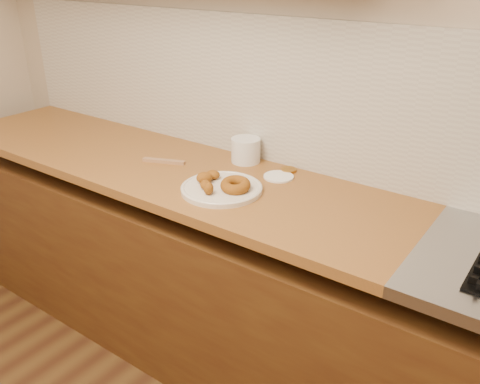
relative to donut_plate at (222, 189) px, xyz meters
name	(u,v)px	position (x,y,z in m)	size (l,w,h in m)	color
wall_back	(332,61)	(0.23, 0.39, 0.44)	(4.00, 0.02, 2.70)	tan
base_cabinet	(280,312)	(0.23, 0.08, -0.52)	(3.60, 0.60, 0.77)	#4E3112
butcher_block	(156,165)	(-0.42, 0.08, -0.03)	(2.30, 0.62, 0.04)	brown
backsplash	(327,101)	(0.23, 0.38, 0.29)	(3.60, 0.02, 0.60)	#B9B5A7
donut_plate	(222,189)	(0.00, 0.00, 0.00)	(0.31, 0.31, 0.02)	beige
ring_donut	(235,185)	(0.06, 0.01, 0.03)	(0.11, 0.11, 0.04)	#864E0F
fried_dough_chunks	(208,180)	(-0.05, -0.02, 0.03)	(0.14, 0.18, 0.05)	#864E0F
plastic_tub	(246,150)	(-0.10, 0.30, 0.04)	(0.13, 0.13, 0.10)	silver
tub_lid	(279,177)	(0.11, 0.24, -0.01)	(0.12, 0.12, 0.01)	white
brass_jar_lid	(289,170)	(0.11, 0.32, 0.00)	(0.06, 0.06, 0.01)	#A16F24
wooden_utensil	(164,161)	(-0.38, 0.09, 0.00)	(0.19, 0.02, 0.01)	#996E4B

